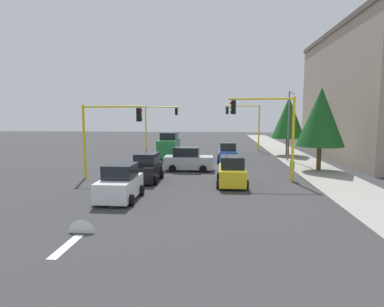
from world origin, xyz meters
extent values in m
plane|color=#353538|center=(0.00, 0.00, 0.00)|extent=(120.00, 120.00, 0.00)
cube|color=gray|center=(-5.00, 10.50, 0.07)|extent=(80.00, 4.00, 0.15)
cube|color=silver|center=(12.30, -3.00, 0.01)|extent=(2.20, 0.36, 0.01)
cone|color=silver|center=(11.00, -3.00, 0.01)|extent=(0.01, 1.10, 1.10)
cube|color=silver|center=(18.30, -3.00, 0.01)|extent=(2.20, 0.36, 0.01)
cone|color=silver|center=(17.00, -3.00, 0.01)|extent=(0.01, 1.10, 1.10)
cube|color=gray|center=(-7.12, 18.50, 6.54)|extent=(22.18, 9.00, 13.08)
cube|color=brown|center=(-7.12, 18.50, 13.33)|extent=(22.48, 9.30, 0.50)
cylinder|color=yellow|center=(-14.00, -7.50, 2.93)|extent=(0.18, 0.18, 5.85)
cylinder|color=yellow|center=(-14.00, -5.25, 5.70)|extent=(0.12, 4.50, 0.12)
cube|color=black|center=(-14.00, -3.36, 5.12)|extent=(0.36, 0.32, 0.96)
sphere|color=red|center=(-14.00, -3.18, 5.42)|extent=(0.18, 0.18, 0.18)
sphere|color=yellow|center=(-14.00, -3.18, 5.12)|extent=(0.18, 0.18, 0.18)
sphere|color=green|center=(-14.00, -3.18, 4.82)|extent=(0.18, 0.18, 0.18)
cylinder|color=yellow|center=(6.00, 7.50, 2.96)|extent=(0.18, 0.18, 5.93)
cylinder|color=yellow|center=(6.00, 5.25, 5.78)|extent=(0.12, 4.50, 0.12)
cube|color=black|center=(6.00, 3.36, 5.20)|extent=(0.36, 0.32, 0.96)
sphere|color=red|center=(6.00, 3.18, 5.50)|extent=(0.18, 0.18, 0.18)
sphere|color=yellow|center=(6.00, 3.18, 5.20)|extent=(0.18, 0.18, 0.18)
sphere|color=green|center=(6.00, 3.18, 4.90)|extent=(0.18, 0.18, 0.18)
cylinder|color=yellow|center=(6.00, -7.50, 2.71)|extent=(0.18, 0.18, 5.41)
cylinder|color=yellow|center=(6.00, -5.25, 5.26)|extent=(0.12, 4.50, 0.12)
cube|color=black|center=(6.00, -3.36, 4.68)|extent=(0.36, 0.32, 0.96)
sphere|color=red|center=(6.00, -3.18, 4.98)|extent=(0.18, 0.18, 0.18)
sphere|color=yellow|center=(6.00, -3.18, 4.68)|extent=(0.18, 0.18, 0.18)
sphere|color=green|center=(6.00, -3.18, 4.38)|extent=(0.18, 0.18, 0.18)
cylinder|color=yellow|center=(-14.00, 7.50, 2.98)|extent=(0.18, 0.18, 5.97)
cylinder|color=yellow|center=(-14.00, 5.25, 5.82)|extent=(0.12, 4.50, 0.12)
cube|color=black|center=(-14.00, 3.36, 5.24)|extent=(0.36, 0.32, 0.96)
sphere|color=red|center=(-14.00, 3.18, 5.54)|extent=(0.18, 0.18, 0.18)
sphere|color=yellow|center=(-14.00, 3.18, 5.24)|extent=(0.18, 0.18, 0.18)
sphere|color=green|center=(-14.00, 3.18, 4.94)|extent=(0.18, 0.18, 0.18)
cylinder|color=slate|center=(-4.00, 9.20, 3.50)|extent=(0.14, 0.14, 7.00)
cylinder|color=slate|center=(-3.10, 9.20, 6.80)|extent=(1.80, 0.10, 0.10)
ellipsoid|color=silver|center=(-2.20, 9.20, 6.65)|extent=(0.56, 0.28, 0.20)
cylinder|color=brown|center=(2.00, 10.50, 1.18)|extent=(0.36, 0.36, 2.36)
cone|color=#19511E|center=(2.00, 10.50, 4.51)|extent=(3.77, 3.77, 4.71)
cylinder|color=brown|center=(-8.00, 10.00, 1.14)|extent=(0.36, 0.36, 2.29)
cone|color=#1E6023|center=(-8.00, 10.00, 4.38)|extent=(3.66, 3.66, 4.58)
cube|color=#1E7238|center=(-5.83, -3.08, 1.09)|extent=(4.80, 1.90, 1.85)
cube|color=black|center=(-6.07, -3.08, 2.40)|extent=(2.50, 1.67, 0.76)
cylinder|color=black|center=(-4.34, -2.07, 0.30)|extent=(0.60, 0.20, 0.60)
cylinder|color=black|center=(-4.34, -4.09, 0.30)|extent=(0.60, 0.20, 0.60)
cylinder|color=black|center=(-7.32, -2.07, 0.30)|extent=(0.60, 0.20, 0.60)
cylinder|color=black|center=(-7.32, -4.09, 0.30)|extent=(0.60, 0.20, 0.60)
cube|color=#B2B5BA|center=(2.00, -0.16, 0.69)|extent=(1.80, 4.06, 1.05)
cube|color=black|center=(2.00, -0.37, 1.60)|extent=(1.58, 2.11, 0.76)
cylinder|color=black|center=(1.04, 1.10, 0.30)|extent=(0.20, 0.60, 0.60)
cylinder|color=black|center=(2.96, 1.10, 0.30)|extent=(0.20, 0.60, 0.60)
cylinder|color=black|center=(1.04, -1.42, 0.30)|extent=(0.20, 0.60, 0.60)
cylinder|color=black|center=(2.96, -1.42, 0.30)|extent=(0.20, 0.60, 0.60)
cube|color=black|center=(6.71, -2.73, 0.69)|extent=(3.77, 1.68, 1.05)
cube|color=black|center=(6.52, -2.73, 1.60)|extent=(1.96, 1.47, 0.76)
cylinder|color=black|center=(7.88, -1.83, 0.30)|extent=(0.60, 0.20, 0.60)
cylinder|color=black|center=(7.88, -3.63, 0.30)|extent=(0.60, 0.20, 0.60)
cylinder|color=black|center=(5.54, -1.83, 0.30)|extent=(0.60, 0.20, 0.60)
cylinder|color=black|center=(5.54, -3.63, 0.30)|extent=(0.60, 0.20, 0.60)
cube|color=blue|center=(-3.27, 3.23, 0.69)|extent=(3.98, 1.71, 1.05)
cube|color=black|center=(-3.07, 3.23, 1.60)|extent=(2.07, 1.50, 0.76)
cylinder|color=black|center=(-4.51, 2.32, 0.30)|extent=(0.60, 0.20, 0.60)
cylinder|color=black|center=(-4.51, 4.14, 0.30)|extent=(0.60, 0.20, 0.60)
cylinder|color=black|center=(-2.04, 2.32, 0.30)|extent=(0.60, 0.20, 0.60)
cylinder|color=black|center=(-2.04, 4.14, 0.30)|extent=(0.60, 0.20, 0.60)
cube|color=yellow|center=(7.50, 3.26, 0.69)|extent=(3.83, 1.70, 1.05)
cube|color=black|center=(7.69, 3.26, 1.60)|extent=(1.99, 1.49, 0.76)
cylinder|color=black|center=(6.31, 2.35, 0.30)|extent=(0.60, 0.20, 0.60)
cylinder|color=black|center=(6.31, 4.17, 0.30)|extent=(0.60, 0.20, 0.60)
cylinder|color=black|center=(8.68, 2.35, 0.30)|extent=(0.60, 0.20, 0.60)
cylinder|color=black|center=(8.68, 4.17, 0.30)|extent=(0.60, 0.20, 0.60)
cube|color=white|center=(11.85, -3.05, 0.69)|extent=(3.62, 1.79, 1.05)
cube|color=black|center=(11.67, -3.05, 1.60)|extent=(1.88, 1.58, 0.76)
cylinder|color=black|center=(12.97, -2.09, 0.30)|extent=(0.60, 0.20, 0.60)
cylinder|color=black|center=(12.97, -4.01, 0.30)|extent=(0.60, 0.20, 0.60)
cylinder|color=black|center=(10.73, -2.09, 0.30)|extent=(0.60, 0.20, 0.60)
cylinder|color=black|center=(10.73, -4.01, 0.30)|extent=(0.60, 0.20, 0.60)
cylinder|color=#262638|center=(5.84, 7.56, 0.42)|extent=(0.16, 0.16, 0.85)
cylinder|color=#262638|center=(5.64, 7.56, 0.42)|extent=(0.16, 0.16, 0.85)
cube|color=green|center=(5.74, 7.56, 1.15)|extent=(0.40, 0.24, 0.60)
sphere|color=tan|center=(5.74, 7.56, 1.59)|extent=(0.22, 0.22, 0.22)
camera|label=1|loc=(29.03, 2.44, 4.68)|focal=30.41mm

